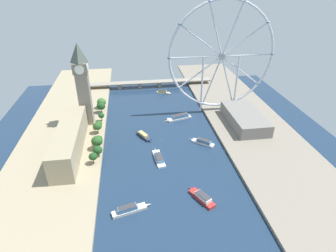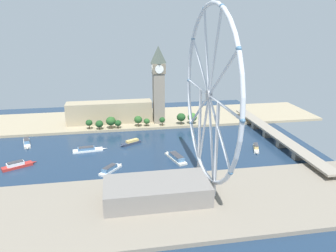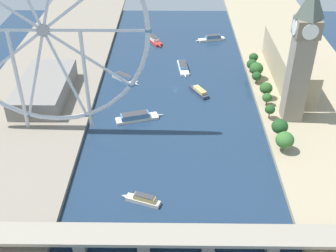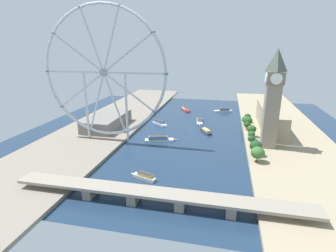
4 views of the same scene
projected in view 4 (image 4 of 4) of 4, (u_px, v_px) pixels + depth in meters
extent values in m
plane|color=#1E334C|center=(190.00, 130.00, 321.93)|extent=(384.91, 384.91, 0.00)
cube|color=tan|center=(284.00, 135.00, 299.36)|extent=(90.00, 520.00, 3.00)
cube|color=gray|center=(109.00, 123.00, 343.62)|extent=(90.00, 520.00, 3.00)
cube|color=gray|center=(270.00, 116.00, 251.80)|extent=(13.31, 13.31, 61.71)
cube|color=#776B57|center=(275.00, 78.00, 241.03)|extent=(15.44, 15.44, 11.61)
pyramid|color=#4C564C|center=(277.00, 60.00, 236.28)|extent=(13.97, 13.97, 20.75)
cylinder|color=white|center=(277.00, 79.00, 233.58)|extent=(10.11, 0.50, 10.11)
cylinder|color=white|center=(274.00, 77.00, 248.49)|extent=(10.11, 0.50, 10.11)
cylinder|color=white|center=(266.00, 78.00, 242.68)|extent=(0.50, 10.11, 10.11)
cylinder|color=white|center=(284.00, 78.00, 239.39)|extent=(0.50, 10.11, 10.11)
cube|color=tan|center=(271.00, 119.00, 311.23)|extent=(22.00, 104.80, 26.10)
cylinder|color=#513823|center=(247.00, 121.00, 342.03)|extent=(0.80, 0.80, 4.65)
ellipsoid|color=#1E471E|center=(248.00, 116.00, 340.41)|extent=(7.98, 7.98, 7.18)
cylinder|color=#513823|center=(245.00, 123.00, 331.80)|extent=(0.80, 0.80, 3.19)
ellipsoid|color=#1E471E|center=(246.00, 119.00, 330.26)|extent=(9.12, 9.12, 8.21)
cylinder|color=#513823|center=(247.00, 126.00, 318.87)|extent=(0.80, 0.80, 4.65)
ellipsoid|color=#285623|center=(248.00, 121.00, 316.85)|extent=(11.40, 11.40, 10.26)
cylinder|color=#513823|center=(247.00, 128.00, 311.57)|extent=(0.80, 0.80, 3.35)
ellipsoid|color=#1E471E|center=(247.00, 125.00, 310.14)|extent=(7.97, 7.97, 7.17)
cylinder|color=#513823|center=(251.00, 135.00, 288.11)|extent=(0.80, 0.80, 4.79)
ellipsoid|color=#285623|center=(252.00, 129.00, 286.26)|extent=(9.74, 9.74, 8.77)
cylinder|color=#513823|center=(251.00, 138.00, 278.85)|extent=(0.80, 0.80, 3.43)
ellipsoid|color=#285623|center=(251.00, 134.00, 277.47)|extent=(7.41, 7.41, 6.67)
cylinder|color=#513823|center=(251.00, 144.00, 261.66)|extent=(0.80, 0.80, 4.62)
ellipsoid|color=#1E471E|center=(251.00, 139.00, 260.14)|extent=(7.20, 7.20, 6.48)
cylinder|color=#513823|center=(255.00, 153.00, 239.08)|extent=(0.80, 0.80, 4.83)
ellipsoid|color=#1E471E|center=(256.00, 146.00, 237.09)|extent=(10.86, 10.86, 9.78)
cylinder|color=#513823|center=(257.00, 160.00, 225.96)|extent=(0.80, 0.80, 3.72)
ellipsoid|color=#386B2D|center=(258.00, 153.00, 224.04)|extent=(11.67, 11.67, 10.50)
torus|color=silver|center=(104.00, 72.00, 260.93)|extent=(130.11, 2.98, 130.11)
cylinder|color=#99999E|center=(104.00, 72.00, 260.93)|extent=(7.63, 3.00, 7.63)
cylinder|color=silver|center=(75.00, 72.00, 267.48)|extent=(63.57, 1.79, 1.79)
cylinder|color=silver|center=(78.00, 53.00, 260.74)|extent=(52.48, 1.79, 38.81)
cylinder|color=silver|center=(92.00, 41.00, 254.08)|extent=(21.34, 1.79, 61.01)
cylinder|color=silver|center=(111.00, 41.00, 250.03)|extent=(21.34, 1.79, 61.01)
cylinder|color=silver|center=(127.00, 53.00, 250.15)|extent=(52.48, 1.79, 38.81)
cylinder|color=silver|center=(134.00, 73.00, 254.39)|extent=(63.57, 1.79, 1.79)
cylinder|color=silver|center=(129.00, 92.00, 261.13)|extent=(52.48, 1.79, 38.81)
cylinder|color=silver|center=(115.00, 103.00, 267.79)|extent=(21.34, 1.79, 61.01)
cylinder|color=silver|center=(97.00, 102.00, 271.84)|extent=(21.34, 1.79, 61.01)
cylinder|color=silver|center=(82.00, 90.00, 271.72)|extent=(52.48, 1.79, 38.81)
ellipsoid|color=teal|center=(47.00, 71.00, 274.02)|extent=(4.80, 3.20, 3.20)
ellipsoid|color=teal|center=(53.00, 33.00, 260.55)|extent=(4.80, 3.20, 3.20)
ellipsoid|color=teal|center=(80.00, 7.00, 247.22)|extent=(4.80, 3.20, 3.20)
ellipsoid|color=teal|center=(119.00, 6.00, 239.13)|extent=(4.80, 3.20, 3.20)
ellipsoid|color=teal|center=(153.00, 32.00, 239.36)|extent=(4.80, 3.20, 3.20)
ellipsoid|color=teal|center=(166.00, 74.00, 247.84)|extent=(4.80, 3.20, 3.20)
ellipsoid|color=teal|center=(154.00, 112.00, 261.32)|extent=(4.80, 3.20, 3.20)
ellipsoid|color=teal|center=(125.00, 131.00, 274.65)|extent=(4.80, 3.20, 3.20)
ellipsoid|color=teal|center=(91.00, 129.00, 282.74)|extent=(4.80, 3.20, 3.20)
ellipsoid|color=teal|center=(62.00, 107.00, 282.50)|extent=(4.80, 3.20, 3.20)
cylinder|color=silver|center=(87.00, 106.00, 275.83)|extent=(2.40, 2.40, 70.26)
cylinder|color=silver|center=(126.00, 108.00, 266.67)|extent=(2.40, 2.40, 70.26)
cube|color=gray|center=(107.00, 121.00, 323.19)|extent=(36.03, 74.25, 14.02)
cube|color=gray|center=(157.00, 193.00, 168.52)|extent=(196.91, 14.09, 2.00)
cube|color=gray|center=(231.00, 209.00, 160.23)|extent=(6.00, 12.68, 7.24)
cube|color=gray|center=(181.00, 202.00, 166.66)|extent=(6.00, 12.68, 7.24)
cube|color=gray|center=(134.00, 197.00, 173.09)|extent=(6.00, 12.68, 7.24)
cube|color=gray|center=(91.00, 191.00, 179.52)|extent=(6.00, 12.68, 7.24)
cube|color=white|center=(160.00, 124.00, 344.11)|extent=(23.04, 20.40, 1.92)
cone|color=white|center=(166.00, 126.00, 333.42)|extent=(4.64, 4.28, 1.92)
cube|color=teal|center=(159.00, 122.00, 344.31)|extent=(15.38, 13.91, 3.02)
cube|color=#38383D|center=(159.00, 120.00, 343.82)|extent=(14.02, 12.73, 0.30)
cube|color=beige|center=(159.00, 140.00, 284.24)|extent=(32.03, 16.54, 1.85)
cone|color=beige|center=(176.00, 140.00, 285.41)|extent=(5.87, 3.35, 1.85)
cube|color=teal|center=(158.00, 138.00, 283.36)|extent=(21.49, 12.31, 3.39)
cube|color=#38383D|center=(158.00, 136.00, 282.81)|extent=(19.44, 11.42, 0.35)
cube|color=#B22D28|center=(186.00, 110.00, 416.18)|extent=(18.09, 25.88, 2.46)
cone|color=#B22D28|center=(189.00, 112.00, 402.50)|extent=(4.31, 5.21, 2.46)
cube|color=white|center=(185.00, 108.00, 416.58)|extent=(11.91, 15.47, 2.88)
cube|color=#38383D|center=(185.00, 107.00, 416.07)|extent=(10.99, 14.07, 0.56)
cube|color=beige|center=(223.00, 111.00, 408.83)|extent=(27.62, 13.08, 2.29)
cone|color=beige|center=(213.00, 111.00, 408.14)|extent=(5.27, 3.47, 2.29)
cube|color=teal|center=(224.00, 109.00, 408.08)|extent=(15.80, 8.99, 3.21)
cube|color=#38383D|center=(224.00, 108.00, 407.56)|extent=(14.29, 8.36, 0.31)
cube|color=beige|center=(144.00, 177.00, 203.08)|extent=(20.26, 10.96, 2.44)
cone|color=beige|center=(133.00, 174.00, 208.93)|extent=(4.19, 3.50, 2.44)
cube|color=#DBB766|center=(145.00, 175.00, 201.82)|extent=(12.94, 7.76, 2.69)
cube|color=#38383D|center=(145.00, 173.00, 201.35)|extent=(11.71, 7.17, 0.56)
cube|color=#2D384C|center=(206.00, 132.00, 310.63)|extent=(15.45, 21.60, 2.53)
cone|color=#2D384C|center=(201.00, 129.00, 322.16)|extent=(4.13, 4.65, 2.53)
cube|color=#DBB766|center=(206.00, 130.00, 308.93)|extent=(10.78, 14.25, 2.31)
cube|color=white|center=(200.00, 121.00, 354.58)|extent=(10.60, 29.81, 1.81)
cone|color=white|center=(200.00, 125.00, 338.48)|extent=(2.37, 5.42, 1.81)
cube|color=teal|center=(200.00, 119.00, 355.33)|extent=(8.02, 16.93, 2.53)
cube|color=#38383D|center=(200.00, 118.00, 354.92)|extent=(7.55, 15.27, 0.30)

